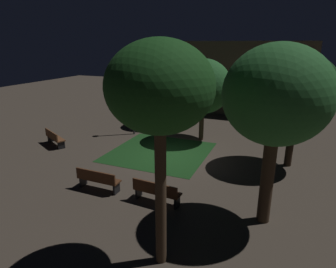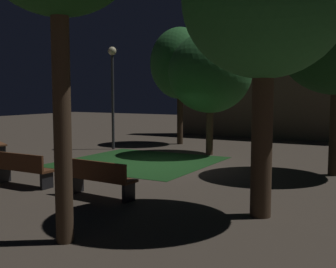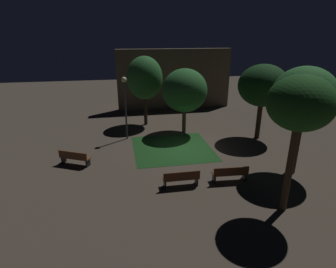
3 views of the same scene
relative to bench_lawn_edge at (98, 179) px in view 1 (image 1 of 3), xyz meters
name	(u,v)px [view 1 (image 1 of 3)]	position (x,y,z in m)	size (l,w,h in m)	color
ground_plane	(170,156)	(1.27, 4.41, -0.48)	(60.00, 60.00, 0.00)	#473D33
grass_lawn	(160,152)	(0.54, 4.78, -0.48)	(5.06, 5.05, 0.01)	#194219
bench_lawn_edge	(98,179)	(0.00, 0.00, 0.00)	(1.81, 0.50, 0.88)	#512D19
bench_by_lamp	(156,191)	(2.54, 0.00, 0.00)	(1.83, 0.60, 0.88)	#512D19
bench_corner	(54,137)	(-5.44, 3.44, 0.00)	(1.82, 1.24, 0.88)	brown
tree_tall_center	(277,97)	(6.25, 0.37, 3.65)	(3.15, 3.15, 5.67)	#423021
tree_near_wall	(203,87)	(2.02, 7.63, 2.74)	(3.27, 3.27, 4.80)	#423021
tree_lawn_side	(176,71)	(-0.61, 10.15, 3.33)	(2.83, 2.83, 5.51)	#38281C
tree_right_canopy	(298,87)	(6.94, 5.52, 3.29)	(3.34, 3.34, 5.23)	#38281C
tree_back_right	(160,90)	(3.88, -2.60, 4.13)	(2.49, 2.49, 5.75)	#423021
lamp_post_near_wall	(132,87)	(-2.30, 7.10, 2.52)	(0.36, 0.36, 4.40)	#333338
building_wall_backdrop	(238,79)	(2.81, 14.95, 2.40)	(11.14, 0.80, 5.76)	brown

